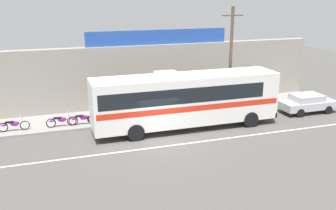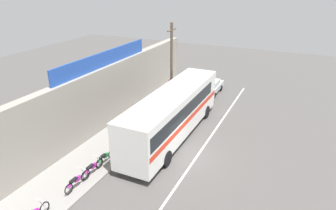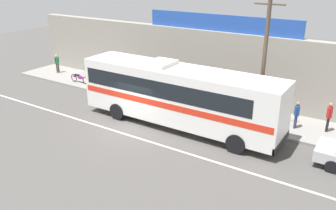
% 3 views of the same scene
% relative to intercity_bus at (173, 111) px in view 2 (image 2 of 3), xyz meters
% --- Properties ---
extents(ground_plane, '(70.00, 70.00, 0.00)m').
position_rel_intercity_bus_xyz_m(ground_plane, '(-2.12, -1.78, -2.07)').
color(ground_plane, '#4F4C49').
extents(sidewalk_slab, '(30.00, 3.60, 0.14)m').
position_rel_intercity_bus_xyz_m(sidewalk_slab, '(-2.12, 3.42, -2.00)').
color(sidewalk_slab, gray).
rests_on(sidewalk_slab, ground_plane).
extents(storefront_facade, '(30.00, 0.70, 4.80)m').
position_rel_intercity_bus_xyz_m(storefront_facade, '(-2.12, 5.57, 0.33)').
color(storefront_facade, gray).
rests_on(storefront_facade, ground_plane).
extents(storefront_billboard, '(10.98, 0.12, 1.10)m').
position_rel_intercity_bus_xyz_m(storefront_billboard, '(-0.09, 5.57, 3.28)').
color(storefront_billboard, '#234CAD').
rests_on(storefront_billboard, storefront_facade).
extents(road_center_stripe, '(30.00, 0.14, 0.01)m').
position_rel_intercity_bus_xyz_m(road_center_stripe, '(-2.12, -2.58, -2.06)').
color(road_center_stripe, silver).
rests_on(road_center_stripe, ground_plane).
extents(intercity_bus, '(12.22, 2.67, 3.78)m').
position_rel_intercity_bus_xyz_m(intercity_bus, '(0.00, 0.00, 0.00)').
color(intercity_bus, white).
rests_on(intercity_bus, ground_plane).
extents(parked_car, '(4.20, 1.89, 1.37)m').
position_rel_intercity_bus_xyz_m(parked_car, '(9.85, 0.33, -1.33)').
color(parked_car, '#B7BABF').
rests_on(parked_car, ground_plane).
extents(utility_pole, '(1.60, 0.22, 7.54)m').
position_rel_intercity_bus_xyz_m(utility_pole, '(4.23, 2.04, 1.97)').
color(utility_pole, brown).
rests_on(utility_pole, sidewalk_slab).
extents(motorcycle_black, '(1.94, 0.56, 0.94)m').
position_rel_intercity_bus_xyz_m(motorcycle_black, '(-5.13, 2.35, -1.50)').
color(motorcycle_black, black).
rests_on(motorcycle_black, sidewalk_slab).
extents(motorcycle_orange, '(1.94, 0.56, 0.94)m').
position_rel_intercity_bus_xyz_m(motorcycle_orange, '(-7.76, 2.36, -1.50)').
color(motorcycle_orange, black).
rests_on(motorcycle_orange, sidewalk_slab).
extents(motorcycle_blue, '(1.90, 0.56, 0.94)m').
position_rel_intercity_bus_xyz_m(motorcycle_blue, '(-6.37, 2.34, -1.50)').
color(motorcycle_blue, black).
rests_on(motorcycle_blue, sidewalk_slab).
extents(pedestrian_far_left, '(0.30, 0.48, 1.60)m').
position_rel_intercity_bus_xyz_m(pedestrian_far_left, '(6.07, 3.19, -1.00)').
color(pedestrian_far_left, navy).
rests_on(pedestrian_far_left, sidewalk_slab).
extents(pedestrian_by_curb, '(0.30, 0.48, 1.73)m').
position_rel_intercity_bus_xyz_m(pedestrian_by_curb, '(7.70, 3.70, -0.91)').
color(pedestrian_by_curb, black).
rests_on(pedestrian_by_curb, sidewalk_slab).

